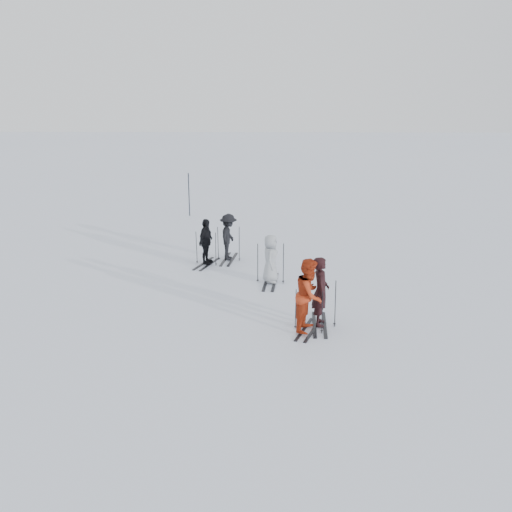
{
  "coord_description": "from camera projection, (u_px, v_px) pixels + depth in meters",
  "views": [
    {
      "loc": [
        0.38,
        -15.65,
        6.04
      ],
      "look_at": [
        0.0,
        1.0,
        1.0
      ],
      "focal_mm": 40.0,
      "sensor_mm": 36.0,
      "label": 1
    }
  ],
  "objects": [
    {
      "name": "skis_grey",
      "position": [
        271.0,
        262.0,
        17.9
      ],
      "size": [
        1.9,
        1.13,
        1.32
      ],
      "primitive_type": null,
      "rotation": [
        0.0,
        0.0,
        1.48
      ],
      "color": "black",
      "rests_on": "ground"
    },
    {
      "name": "skier_red",
      "position": [
        309.0,
        296.0,
        14.29
      ],
      "size": [
        0.98,
        1.1,
        1.88
      ],
      "primitive_type": "imported",
      "rotation": [
        0.0,
        0.0,
        1.23
      ],
      "color": "#A82F12",
      "rests_on": "ground"
    },
    {
      "name": "skier_grey",
      "position": [
        271.0,
        259.0,
        17.87
      ],
      "size": [
        0.55,
        0.79,
        1.53
      ],
      "primitive_type": "imported",
      "rotation": [
        0.0,
        0.0,
        1.48
      ],
      "color": "#999EA2",
      "rests_on": "ground"
    },
    {
      "name": "skis_uphill_far",
      "position": [
        229.0,
        243.0,
        20.23
      ],
      "size": [
        1.82,
        1.12,
        1.26
      ],
      "primitive_type": null,
      "rotation": [
        0.0,
        0.0,
        1.44
      ],
      "color": "black",
      "rests_on": "ground"
    },
    {
      "name": "skis_red",
      "position": [
        309.0,
        310.0,
        14.4
      ],
      "size": [
        1.74,
        1.29,
        1.13
      ],
      "primitive_type": null,
      "rotation": [
        0.0,
        0.0,
        1.23
      ],
      "color": "black",
      "rests_on": "ground"
    },
    {
      "name": "skis_uphill_left",
      "position": [
        206.0,
        248.0,
        19.74
      ],
      "size": [
        1.83,
        1.35,
        1.2
      ],
      "primitive_type": null,
      "rotation": [
        0.0,
        0.0,
        1.24
      ],
      "color": "black",
      "rests_on": "ground"
    },
    {
      "name": "ground",
      "position": [
        255.0,
        298.0,
        16.73
      ],
      "size": [
        120.0,
        120.0,
        0.0
      ],
      "primitive_type": "plane",
      "color": "silver",
      "rests_on": "ground"
    },
    {
      "name": "skier_uphill_left",
      "position": [
        206.0,
        242.0,
        19.68
      ],
      "size": [
        0.67,
        1.0,
        1.59
      ],
      "primitive_type": "imported",
      "rotation": [
        0.0,
        0.0,
        1.24
      ],
      "color": "black",
      "rests_on": "ground"
    },
    {
      "name": "skier_uphill_far",
      "position": [
        229.0,
        238.0,
        20.18
      ],
      "size": [
        0.74,
        1.13,
        1.64
      ],
      "primitive_type": "imported",
      "rotation": [
        0.0,
        0.0,
        1.44
      ],
      "color": "black",
      "rests_on": "ground"
    },
    {
      "name": "piste_marker",
      "position": [
        189.0,
        195.0,
        26.9
      ],
      "size": [
        0.06,
        0.06,
        2.04
      ],
      "primitive_type": "cylinder",
      "rotation": [
        0.0,
        0.0,
        0.34
      ],
      "color": "black",
      "rests_on": "ground"
    },
    {
      "name": "skis_near_dark",
      "position": [
        320.0,
        303.0,
        14.7
      ],
      "size": [
        1.78,
        1.01,
        1.27
      ],
      "primitive_type": null,
      "rotation": [
        0.0,
        0.0,
        1.52
      ],
      "color": "black",
      "rests_on": "ground"
    },
    {
      "name": "skier_near_dark",
      "position": [
        321.0,
        292.0,
        14.62
      ],
      "size": [
        0.47,
        0.69,
        1.83
      ],
      "primitive_type": "imported",
      "rotation": [
        0.0,
        0.0,
        1.52
      ],
      "color": "black",
      "rests_on": "ground"
    }
  ]
}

